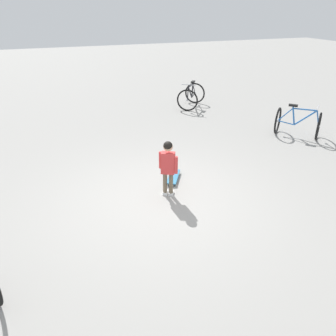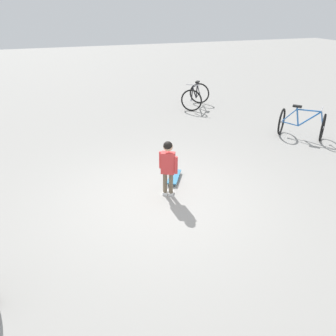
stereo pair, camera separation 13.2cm
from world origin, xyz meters
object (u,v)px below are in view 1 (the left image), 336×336
(child_person, at_px, (168,163))
(bicycle_far, at_px, (298,122))
(bicycle_mid, at_px, (191,96))
(skateboard, at_px, (173,177))

(child_person, distance_m, bicycle_far, 4.58)
(child_person, xyz_separation_m, bicycle_mid, (5.22, -2.82, -0.28))
(skateboard, height_order, bicycle_mid, bicycle_mid)
(skateboard, bearing_deg, bicycle_far, -74.09)
(child_person, bearing_deg, bicycle_mid, -28.36)
(child_person, bearing_deg, skateboard, -30.86)
(child_person, relative_size, bicycle_far, 0.84)
(bicycle_far, bearing_deg, child_person, 111.16)
(child_person, height_order, skateboard, child_person)
(bicycle_mid, bearing_deg, child_person, 151.64)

